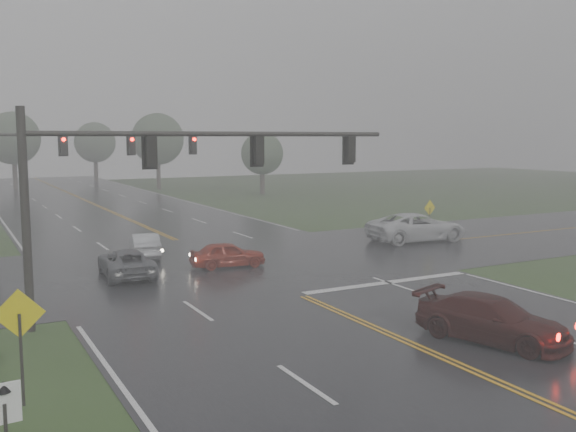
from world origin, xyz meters
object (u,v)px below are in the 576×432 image
signal_gantry_far (67,157)px  sedan_red (228,267)px  pickup_white (416,241)px  sedan_maroon (491,342)px  signal_gantry_near (157,171)px  sedan_silver (145,257)px  car_grey (127,277)px

signal_gantry_far → sedan_red: bearing=-62.0°
pickup_white → signal_gantry_far: signal_gantry_far is taller
sedan_red → pickup_white: (13.34, 1.83, 0.00)m
sedan_maroon → pickup_white: 19.56m
sedan_maroon → signal_gantry_near: (-8.19, 8.04, 5.20)m
sedan_red → pickup_white: pickup_white is taller
pickup_white → sedan_red: bearing=102.4°
sedan_red → signal_gantry_near: 9.99m
sedan_silver → signal_gantry_far: size_ratio=0.29×
sedan_maroon → car_grey: 16.69m
sedan_maroon → sedan_silver: (-5.62, 19.17, 0.00)m
signal_gantry_near → signal_gantry_far: signal_gantry_far is taller
sedan_maroon → sedan_silver: size_ratio=1.24×
signal_gantry_near → signal_gantry_far: (-0.21, 17.19, 0.00)m
pickup_white → signal_gantry_near: 21.22m
sedan_maroon → signal_gantry_far: bearing=89.0°
sedan_maroon → pickup_white: bearing=37.8°
sedan_maroon → pickup_white: (10.59, 16.45, 0.00)m
sedan_silver → pickup_white: 16.43m
sedan_red → pickup_white: 13.47m
pickup_white → signal_gantry_far: 21.56m
sedan_silver → signal_gantry_far: (-2.78, 6.06, 5.20)m
sedan_red → sedan_maroon: bearing=-161.5°
pickup_white → sedan_maroon: bearing=151.9°
sedan_maroon → sedan_red: sedan_maroon is taller
sedan_red → car_grey: size_ratio=0.80×
car_grey → signal_gantry_far: signal_gantry_far is taller
sedan_red → sedan_silver: size_ratio=0.94×
signal_gantry_far → car_grey: bearing=-86.2°
car_grey → signal_gantry_near: (-0.49, -6.77, 5.20)m
sedan_silver → car_grey: sedan_silver is taller
car_grey → signal_gantry_far: 11.67m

